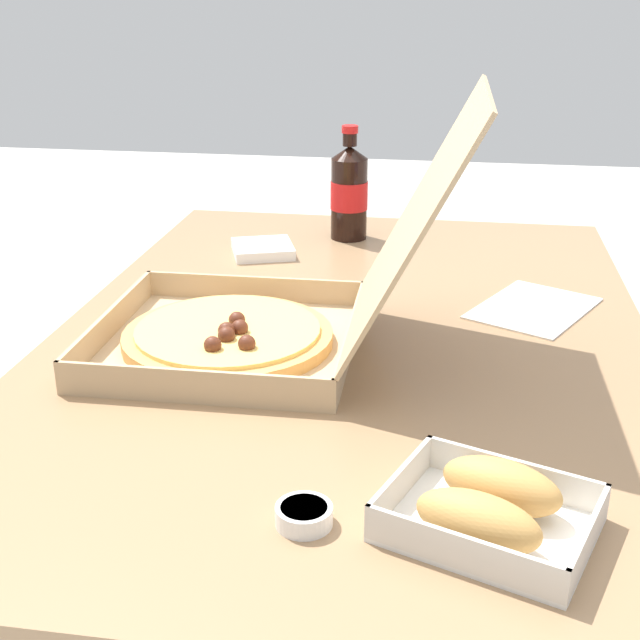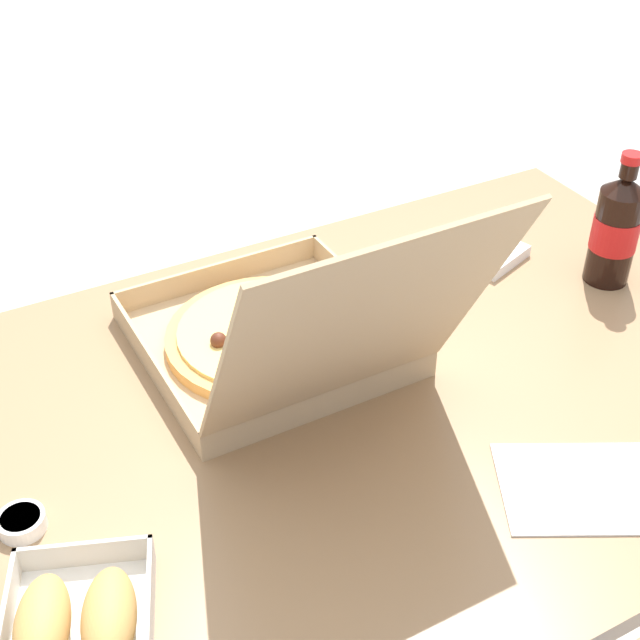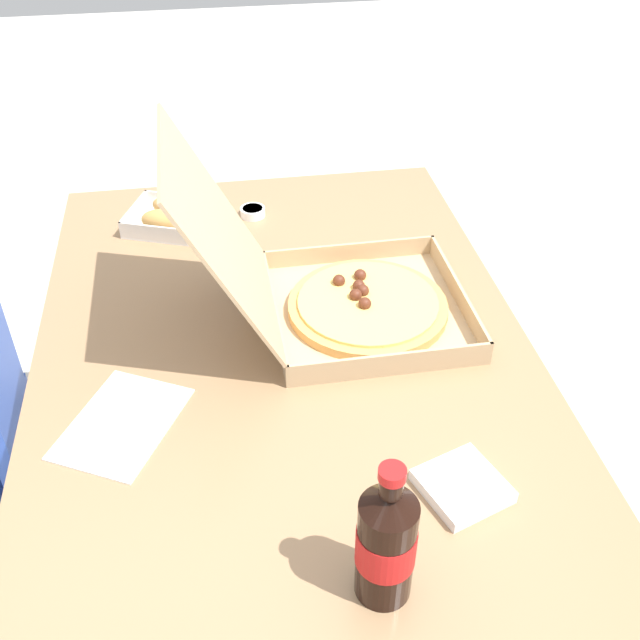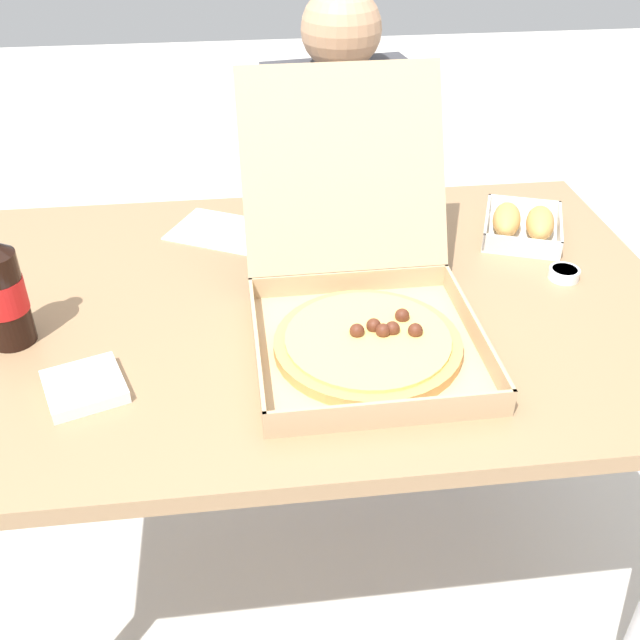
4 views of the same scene
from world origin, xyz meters
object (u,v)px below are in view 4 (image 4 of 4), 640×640
object	(u,v)px
pizza_box_open	(363,308)
paper_menu	(225,231)
napkin_pile	(84,387)
diner_person	(333,170)
chair	(338,248)
dipping_sauce_cup	(564,273)
bread_side_box	(523,223)
cola_bottle	(1,291)

from	to	relation	value
pizza_box_open	paper_menu	distance (m)	0.45
pizza_box_open	napkin_pile	distance (m)	0.45
pizza_box_open	diner_person	bearing A→B (deg)	85.36
diner_person	pizza_box_open	bearing A→B (deg)	-94.64
paper_menu	napkin_pile	distance (m)	0.53
chair	dipping_sauce_cup	distance (m)	0.79
chair	bread_side_box	distance (m)	0.65
dipping_sauce_cup	napkin_pile	bearing A→B (deg)	-164.79
pizza_box_open	bread_side_box	distance (m)	0.49
chair	dipping_sauce_cup	bearing A→B (deg)	-64.00
diner_person	cola_bottle	size ratio (longest dim) A/B	5.14
pizza_box_open	napkin_pile	xyz separation A→B (m)	(-0.43, -0.10, -0.04)
pizza_box_open	napkin_pile	bearing A→B (deg)	-167.50
diner_person	napkin_pile	distance (m)	1.07
cola_bottle	pizza_box_open	bearing A→B (deg)	-5.18
bread_side_box	dipping_sauce_cup	distance (m)	0.18
diner_person	napkin_pile	bearing A→B (deg)	-117.98
chair	pizza_box_open	bearing A→B (deg)	-95.58
pizza_box_open	paper_menu	size ratio (longest dim) A/B	2.50
cola_bottle	dipping_sauce_cup	distance (m)	0.97
cola_bottle	paper_menu	distance (m)	0.49
cola_bottle	paper_menu	xyz separation A→B (m)	(0.35, 0.34, -0.09)
pizza_box_open	napkin_pile	size ratio (longest dim) A/B	4.77
diner_person	cola_bottle	distance (m)	1.03
chair	cola_bottle	xyz separation A→B (m)	(-0.64, -0.74, 0.37)
pizza_box_open	cola_bottle	size ratio (longest dim) A/B	2.34
diner_person	napkin_pile	size ratio (longest dim) A/B	10.46
chair	paper_menu	distance (m)	0.57
diner_person	dipping_sauce_cup	world-z (taller)	diner_person
chair	pizza_box_open	distance (m)	0.86
napkin_pile	chair	bearing A→B (deg)	60.09
chair	bread_side_box	xyz separation A→B (m)	(0.30, -0.49, 0.30)
napkin_pile	diner_person	bearing A→B (deg)	62.02
chair	paper_menu	xyz separation A→B (m)	(-0.30, -0.40, 0.28)
cola_bottle	bread_side_box	bearing A→B (deg)	15.05
diner_person	bread_side_box	xyz separation A→B (m)	(0.31, -0.54, 0.10)
chair	cola_bottle	bearing A→B (deg)	-131.00
diner_person	bread_side_box	bearing A→B (deg)	-60.04
bread_side_box	cola_bottle	xyz separation A→B (m)	(-0.95, -0.25, 0.07)
diner_person	chair	bearing A→B (deg)	-81.67
bread_side_box	paper_menu	world-z (taller)	bread_side_box
chair	cola_bottle	world-z (taller)	cola_bottle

